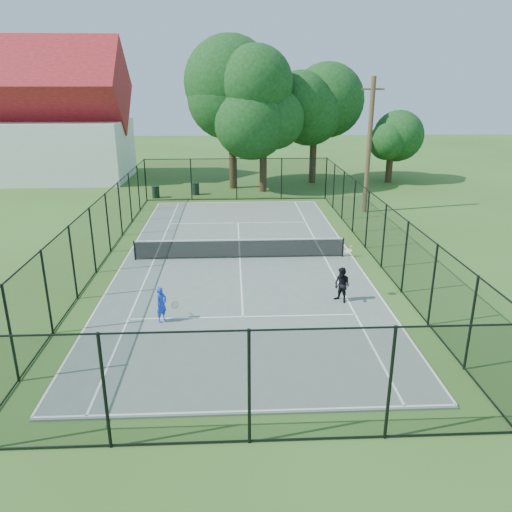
{
  "coord_description": "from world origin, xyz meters",
  "views": [
    {
      "loc": [
        -0.31,
        -22.71,
        8.07
      ],
      "look_at": [
        0.64,
        -3.0,
        1.2
      ],
      "focal_mm": 35.0,
      "sensor_mm": 36.0,
      "label": 1
    }
  ],
  "objects_px": {
    "utility_pole": "(369,146)",
    "player_blue": "(162,304)",
    "trash_bin_left": "(156,192)",
    "tennis_net": "(240,248)",
    "trash_bin_right": "(196,189)",
    "player_black": "(342,285)"
  },
  "relations": [
    {
      "from": "tennis_net",
      "to": "trash_bin_right",
      "type": "xyz_separation_m",
      "value": [
        -3.1,
        14.91,
        -0.12
      ]
    },
    {
      "from": "trash_bin_left",
      "to": "utility_pole",
      "type": "height_order",
      "value": "utility_pole"
    },
    {
      "from": "tennis_net",
      "to": "trash_bin_left",
      "type": "distance_m",
      "value": 15.16
    },
    {
      "from": "utility_pole",
      "to": "tennis_net",
      "type": "bearing_deg",
      "value": -132.96
    },
    {
      "from": "tennis_net",
      "to": "utility_pole",
      "type": "xyz_separation_m",
      "value": [
        8.38,
        9.0,
        3.72
      ]
    },
    {
      "from": "player_black",
      "to": "trash_bin_right",
      "type": "bearing_deg",
      "value": 108.95
    },
    {
      "from": "player_blue",
      "to": "player_black",
      "type": "bearing_deg",
      "value": 11.54
    },
    {
      "from": "player_blue",
      "to": "tennis_net",
      "type": "bearing_deg",
      "value": 66.63
    },
    {
      "from": "tennis_net",
      "to": "utility_pole",
      "type": "relative_size",
      "value": 1.19
    },
    {
      "from": "trash_bin_right",
      "to": "utility_pole",
      "type": "bearing_deg",
      "value": -27.23
    },
    {
      "from": "tennis_net",
      "to": "player_blue",
      "type": "relative_size",
      "value": 7.74
    },
    {
      "from": "trash_bin_left",
      "to": "player_black",
      "type": "xyz_separation_m",
      "value": [
        9.8,
        -19.18,
        0.31
      ]
    },
    {
      "from": "player_black",
      "to": "utility_pole",
      "type": "bearing_deg",
      "value": 72.26
    },
    {
      "from": "trash_bin_left",
      "to": "utility_pole",
      "type": "relative_size",
      "value": 0.1
    },
    {
      "from": "tennis_net",
      "to": "player_black",
      "type": "height_order",
      "value": "player_black"
    },
    {
      "from": "utility_pole",
      "to": "player_blue",
      "type": "height_order",
      "value": "utility_pole"
    },
    {
      "from": "trash_bin_right",
      "to": "utility_pole",
      "type": "relative_size",
      "value": 0.11
    },
    {
      "from": "tennis_net",
      "to": "trash_bin_right",
      "type": "relative_size",
      "value": 11.11
    },
    {
      "from": "player_black",
      "to": "trash_bin_left",
      "type": "bearing_deg",
      "value": 117.06
    },
    {
      "from": "utility_pole",
      "to": "player_blue",
      "type": "xyz_separation_m",
      "value": [
        -11.24,
        -15.61,
        -3.58
      ]
    },
    {
      "from": "trash_bin_left",
      "to": "trash_bin_right",
      "type": "relative_size",
      "value": 0.96
    },
    {
      "from": "trash_bin_left",
      "to": "tennis_net",
      "type": "bearing_deg",
      "value": -66.8
    }
  ]
}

